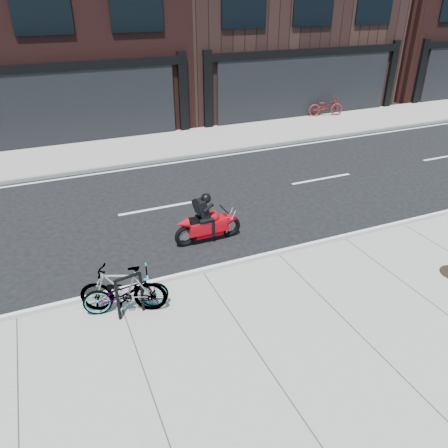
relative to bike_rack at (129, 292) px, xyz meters
name	(u,v)px	position (x,y,z in m)	size (l,w,h in m)	color
ground	(177,238)	(1.85, 2.79, -0.69)	(120.00, 120.00, 0.00)	black
sidewalk_near	(264,365)	(1.85, -2.21, -0.62)	(60.00, 6.00, 0.13)	gray
sidewalk_far	(120,151)	(1.85, 10.54, -0.62)	(60.00, 3.50, 0.13)	gray
bike_rack	(129,292)	(0.00, 0.00, 0.00)	(0.56, 0.15, 0.95)	black
bicycle_front	(126,292)	(-0.05, 0.19, -0.11)	(0.59, 1.71, 0.90)	gray
bicycle_rear	(123,289)	(-0.09, 0.19, -0.03)	(0.49, 1.75, 1.05)	gray
motorcycle	(211,221)	(2.65, 2.35, -0.12)	(1.86, 0.40, 1.39)	black
bicycle_far	(326,106)	(12.84, 11.79, -0.08)	(0.64, 1.82, 0.96)	maroon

